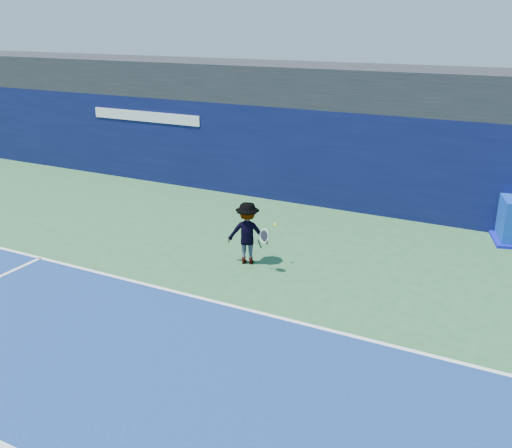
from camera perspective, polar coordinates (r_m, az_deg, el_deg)
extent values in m
plane|color=#2B6136|center=(9.98, -13.52, -14.67)|extent=(80.00, 80.00, 0.00)
cube|color=white|center=(12.03, -4.23, -7.72)|extent=(24.00, 0.10, 0.01)
cube|color=black|center=(18.55, 9.64, 13.46)|extent=(36.00, 3.00, 1.20)
cube|color=#0A0E37|center=(17.96, 8.26, 6.52)|extent=(36.00, 1.00, 3.00)
cube|color=white|center=(20.69, -11.02, 10.51)|extent=(4.50, 0.04, 0.35)
imported|color=white|center=(13.57, -0.85, -0.91)|extent=(1.12, 0.86, 1.53)
cylinder|color=black|center=(13.21, 0.37, -2.02)|extent=(0.07, 0.13, 0.24)
torus|color=white|center=(13.02, 0.82, -1.18)|extent=(0.28, 0.16, 0.27)
cylinder|color=black|center=(13.02, 0.82, -1.18)|extent=(0.24, 0.12, 0.23)
sphere|color=#E8F21A|center=(13.41, 1.91, -0.07)|extent=(0.07, 0.07, 0.07)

